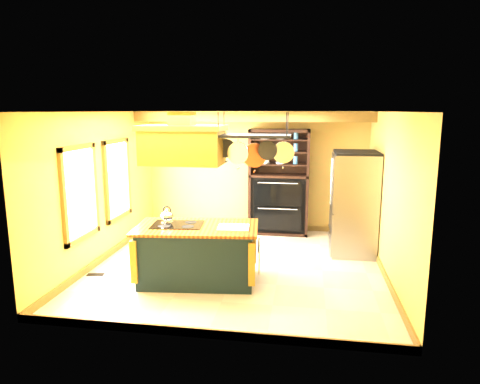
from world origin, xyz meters
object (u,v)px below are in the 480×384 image
(refrigerator, at_px, (353,205))
(pot_rack, at_px, (254,143))
(kitchen_island, at_px, (197,253))
(hutch, at_px, (279,193))
(range_hood, at_px, (183,143))

(refrigerator, bearing_deg, pot_rack, -132.44)
(kitchen_island, distance_m, hutch, 3.25)
(pot_rack, bearing_deg, refrigerator, 47.56)
(hutch, bearing_deg, refrigerator, -37.83)
(kitchen_island, height_order, refrigerator, refrigerator)
(pot_rack, xyz_separation_m, hutch, (0.19, 3.02, -1.35))
(range_hood, bearing_deg, refrigerator, 33.67)
(pot_rack, bearing_deg, hutch, 86.40)
(pot_rack, distance_m, refrigerator, 2.82)
(range_hood, relative_size, pot_rack, 1.10)
(refrigerator, bearing_deg, hutch, 142.17)
(kitchen_island, relative_size, refrigerator, 1.05)
(kitchen_island, distance_m, refrigerator, 3.23)
(refrigerator, height_order, hutch, hutch)
(range_hood, bearing_deg, kitchen_island, 0.15)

